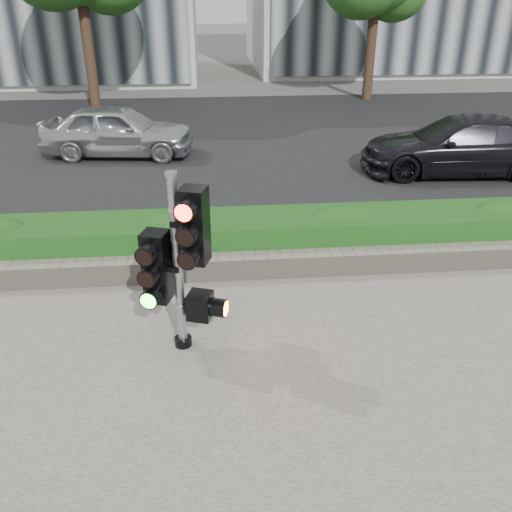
{
  "coord_description": "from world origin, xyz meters",
  "views": [
    {
      "loc": [
        -0.64,
        -5.3,
        4.0
      ],
      "look_at": [
        -0.11,
        0.6,
        1.01
      ],
      "focal_mm": 38.0,
      "sensor_mm": 36.0,
      "label": 1
    }
  ],
  "objects": [
    {
      "name": "hedge",
      "position": [
        0.0,
        2.55,
        0.37
      ],
      "size": [
        12.0,
        1.0,
        0.68
      ],
      "primitive_type": "cube",
      "color": "#327D26",
      "rests_on": "sidewalk"
    },
    {
      "name": "car_silver",
      "position": [
        -2.9,
        8.64,
        0.66
      ],
      "size": [
        3.92,
        1.93,
        1.29
      ],
      "primitive_type": "imported",
      "rotation": [
        0.0,
        0.0,
        1.46
      ],
      "color": "#B4B7BC",
      "rests_on": "road"
    },
    {
      "name": "ground",
      "position": [
        0.0,
        0.0,
        0.0
      ],
      "size": [
        120.0,
        120.0,
        0.0
      ],
      "primitive_type": "plane",
      "color": "#51514C",
      "rests_on": "ground"
    },
    {
      "name": "traffic_signal",
      "position": [
        -1.0,
        0.23,
        1.25
      ],
      "size": [
        0.81,
        0.67,
        2.21
      ],
      "rotation": [
        0.0,
        0.0,
        -0.32
      ],
      "color": "black",
      "rests_on": "sidewalk"
    },
    {
      "name": "curb",
      "position": [
        0.0,
        3.15,
        0.06
      ],
      "size": [
        60.0,
        0.25,
        0.12
      ],
      "primitive_type": "cube",
      "color": "gray",
      "rests_on": "ground"
    },
    {
      "name": "car_dark",
      "position": [
        5.13,
        6.5,
        0.67
      ],
      "size": [
        4.6,
        2.21,
        1.29
      ],
      "primitive_type": "imported",
      "rotation": [
        0.0,
        0.0,
        -1.66
      ],
      "color": "black",
      "rests_on": "road"
    },
    {
      "name": "road",
      "position": [
        0.0,
        10.0,
        0.01
      ],
      "size": [
        60.0,
        13.0,
        0.02
      ],
      "primitive_type": "cube",
      "color": "black",
      "rests_on": "ground"
    },
    {
      "name": "stone_wall",
      "position": [
        0.0,
        1.9,
        0.2
      ],
      "size": [
        12.0,
        0.32,
        0.34
      ],
      "primitive_type": "cube",
      "color": "gray",
      "rests_on": "sidewalk"
    }
  ]
}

